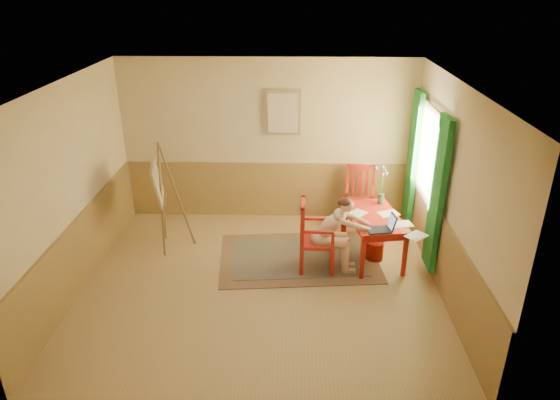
{
  "coord_description": "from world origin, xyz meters",
  "views": [
    {
      "loc": [
        0.44,
        -6.02,
        3.99
      ],
      "look_at": [
        0.25,
        0.55,
        1.05
      ],
      "focal_mm": 32.3,
      "sensor_mm": 36.0,
      "label": 1
    }
  ],
  "objects_px": {
    "table": "(374,221)",
    "figure": "(335,231)",
    "easel": "(160,187)",
    "chair_back": "(359,198)",
    "chair_left": "(314,236)",
    "laptop": "(383,227)"
  },
  "relations": [
    {
      "from": "chair_back",
      "to": "figure",
      "type": "bearing_deg",
      "value": -110.2
    },
    {
      "from": "figure",
      "to": "laptop",
      "type": "bearing_deg",
      "value": -8.16
    },
    {
      "from": "chair_left",
      "to": "figure",
      "type": "xyz_separation_m",
      "value": [
        0.29,
        -0.03,
        0.11
      ]
    },
    {
      "from": "laptop",
      "to": "chair_back",
      "type": "bearing_deg",
      "value": 95.36
    },
    {
      "from": "table",
      "to": "figure",
      "type": "height_order",
      "value": "figure"
    },
    {
      "from": "chair_back",
      "to": "laptop",
      "type": "relative_size",
      "value": 2.55
    },
    {
      "from": "chair_left",
      "to": "figure",
      "type": "distance_m",
      "value": 0.31
    },
    {
      "from": "chair_back",
      "to": "easel",
      "type": "distance_m",
      "value": 3.29
    },
    {
      "from": "easel",
      "to": "chair_back",
      "type": "bearing_deg",
      "value": 14.06
    },
    {
      "from": "figure",
      "to": "laptop",
      "type": "height_order",
      "value": "figure"
    },
    {
      "from": "table",
      "to": "figure",
      "type": "distance_m",
      "value": 0.71
    },
    {
      "from": "easel",
      "to": "table",
      "type": "bearing_deg",
      "value": -4.59
    },
    {
      "from": "chair_left",
      "to": "table",
      "type": "bearing_deg",
      "value": 20.37
    },
    {
      "from": "table",
      "to": "chair_left",
      "type": "bearing_deg",
      "value": -159.63
    },
    {
      "from": "table",
      "to": "figure",
      "type": "bearing_deg",
      "value": -149.13
    },
    {
      "from": "table",
      "to": "laptop",
      "type": "height_order",
      "value": "laptop"
    },
    {
      "from": "chair_left",
      "to": "easel",
      "type": "relative_size",
      "value": 0.61
    },
    {
      "from": "table",
      "to": "easel",
      "type": "bearing_deg",
      "value": 175.41
    },
    {
      "from": "chair_back",
      "to": "laptop",
      "type": "xyz_separation_m",
      "value": [
        0.14,
        -1.51,
        0.23
      ]
    },
    {
      "from": "chair_left",
      "to": "chair_back",
      "type": "bearing_deg",
      "value": 59.56
    },
    {
      "from": "chair_left",
      "to": "chair_back",
      "type": "relative_size",
      "value": 1.0
    },
    {
      "from": "chair_back",
      "to": "easel",
      "type": "relative_size",
      "value": 0.61
    }
  ]
}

